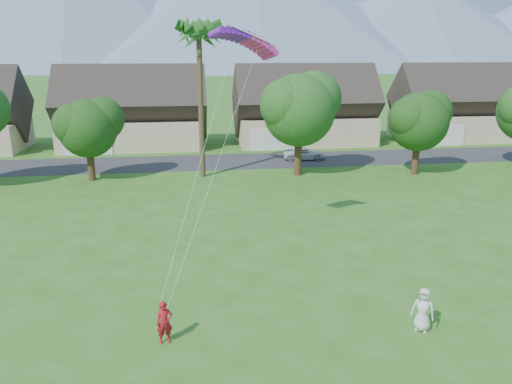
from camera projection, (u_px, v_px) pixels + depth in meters
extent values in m
cube|color=#2D2D30|center=(222.00, 162.00, 47.37)|extent=(90.00, 7.00, 0.01)
imported|color=#A2121C|center=(165.00, 323.00, 17.90)|extent=(0.67, 0.52, 1.62)
imported|color=silver|center=(423.00, 309.00, 18.71)|extent=(1.00, 0.93, 1.72)
imported|color=silver|center=(304.00, 154.00, 48.24)|extent=(4.21, 2.11, 1.14)
cone|color=slate|center=(249.00, 8.00, 258.06)|extent=(240.00, 240.00, 62.00)
cone|color=slate|center=(413.00, 22.00, 271.27)|extent=(200.00, 200.00, 50.00)
cube|color=beige|center=(134.00, 133.00, 54.38)|extent=(15.00, 8.00, 3.00)
cube|color=#382D28|center=(132.00, 103.00, 53.48)|extent=(15.75, 8.15, 8.15)
cube|color=silver|center=(88.00, 144.00, 50.08)|extent=(4.80, 0.12, 2.20)
cube|color=beige|center=(304.00, 129.00, 56.82)|extent=(15.00, 8.00, 3.00)
cube|color=#382D28|center=(305.00, 100.00, 55.92)|extent=(15.75, 8.15, 8.15)
cube|color=silver|center=(274.00, 140.00, 52.52)|extent=(4.80, 0.12, 2.20)
cube|color=beige|center=(460.00, 126.00, 59.26)|extent=(15.00, 8.00, 3.00)
cube|color=#382D28|center=(464.00, 98.00, 58.36)|extent=(15.75, 8.15, 8.15)
cube|color=silver|center=(444.00, 136.00, 54.96)|extent=(4.80, 0.12, 2.20)
cylinder|color=#47301C|center=(91.00, 167.00, 40.42)|extent=(0.56, 0.56, 2.18)
sphere|color=#214916|center=(88.00, 129.00, 39.56)|extent=(4.62, 4.62, 4.62)
cylinder|color=#47301C|center=(298.00, 159.00, 42.04)|extent=(0.62, 0.62, 2.82)
sphere|color=#214916|center=(299.00, 110.00, 40.93)|extent=(5.98, 5.98, 5.98)
cylinder|color=#47301C|center=(415.00, 161.00, 42.44)|extent=(0.58, 0.58, 2.30)
sphere|color=#214916|center=(419.00, 122.00, 41.53)|extent=(4.90, 4.90, 4.90)
cylinder|color=#4C3D26|center=(201.00, 104.00, 40.23)|extent=(0.44, 0.44, 12.00)
sphere|color=#286021|center=(198.00, 22.00, 38.49)|extent=(3.00, 3.00, 3.00)
cube|color=#6F17B1|center=(227.00, 38.00, 23.55)|extent=(1.98, 1.66, 0.50)
cube|color=#E12A91|center=(263.00, 38.00, 23.77)|extent=(1.98, 1.66, 0.50)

